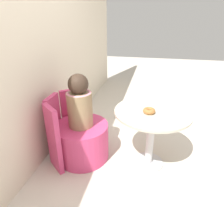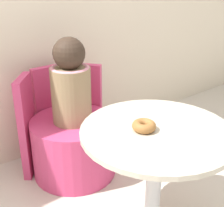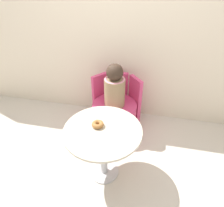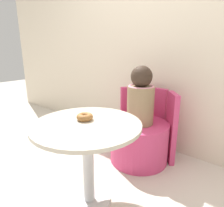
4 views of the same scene
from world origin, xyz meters
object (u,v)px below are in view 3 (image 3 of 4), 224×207
donut (98,124)px  child_figure (115,87)px  tub_chair (114,116)px  round_table (103,139)px

donut → child_figure: bearing=88.2°
child_figure → tub_chair: bearing=0.0°
round_table → donut: (-0.06, 0.03, 0.15)m
child_figure → donut: (-0.02, -0.70, -0.01)m
tub_chair → round_table: bearing=-87.4°
tub_chair → child_figure: child_figure is taller
round_table → donut: 0.17m
round_table → donut: donut is taller
donut → round_table: bearing=-31.9°
round_table → tub_chair: size_ratio=1.29×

